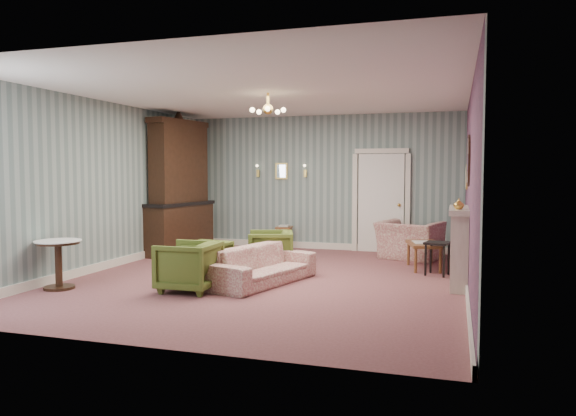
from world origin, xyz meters
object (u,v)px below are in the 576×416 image
(olive_chair_c, at_px, (270,248))
(side_table_black, at_px, (437,259))
(dresser, at_px, (179,183))
(pedestal_table, at_px, (59,264))
(wingback_chair, at_px, (410,234))
(coffee_table, at_px, (424,256))
(fireplace, at_px, (459,246))
(olive_chair_a, at_px, (189,264))
(sofa_chintz, at_px, (262,259))
(olive_chair_b, at_px, (205,258))

(olive_chair_c, bearing_deg, side_table_black, 79.36)
(olive_chair_c, height_order, side_table_black, olive_chair_c)
(dresser, distance_m, pedestal_table, 3.74)
(wingback_chair, xyz_separation_m, coffee_table, (0.32, -1.07, -0.25))
(fireplace, relative_size, coffee_table, 1.53)
(pedestal_table, bearing_deg, olive_chair_a, 12.61)
(wingback_chair, distance_m, dresser, 4.76)
(olive_chair_c, relative_size, pedestal_table, 1.07)
(olive_chair_c, relative_size, wingback_chair, 0.68)
(wingback_chair, xyz_separation_m, side_table_black, (0.56, -1.63, -0.21))
(olive_chair_c, bearing_deg, pedestal_table, -65.22)
(dresser, bearing_deg, olive_chair_a, -50.90)
(sofa_chintz, height_order, pedestal_table, sofa_chintz)
(olive_chair_a, height_order, coffee_table, olive_chair_a)
(olive_chair_a, xyz_separation_m, coffee_table, (3.08, 2.78, -0.16))
(olive_chair_c, distance_m, sofa_chintz, 1.08)
(olive_chair_a, distance_m, wingback_chair, 4.73)
(olive_chair_b, xyz_separation_m, fireplace, (3.79, 0.73, 0.24))
(wingback_chair, bearing_deg, coffee_table, 125.19)
(sofa_chintz, xyz_separation_m, wingback_chair, (1.94, 3.05, 0.11))
(olive_chair_a, distance_m, fireplace, 3.97)
(olive_chair_a, xyz_separation_m, fireplace, (3.65, 1.55, 0.19))
(dresser, distance_m, side_table_black, 5.39)
(sofa_chintz, distance_m, side_table_black, 2.88)
(olive_chair_a, distance_m, pedestal_table, 1.91)
(olive_chair_b, distance_m, side_table_black, 3.73)
(olive_chair_b, relative_size, side_table_black, 1.22)
(olive_chair_b, relative_size, dresser, 0.23)
(dresser, bearing_deg, side_table_black, -1.64)
(wingback_chair, bearing_deg, dresser, 26.77)
(wingback_chair, height_order, dresser, dresser)
(olive_chair_c, bearing_deg, fireplace, 66.08)
(dresser, relative_size, fireplace, 2.07)
(fireplace, bearing_deg, sofa_chintz, -165.18)
(coffee_table, distance_m, side_table_black, 0.61)
(olive_chair_b, xyz_separation_m, dresser, (-1.72, 2.34, 1.12))
(olive_chair_a, bearing_deg, wingback_chair, 143.64)
(olive_chair_c, xyz_separation_m, dresser, (-2.44, 1.30, 1.07))
(sofa_chintz, bearing_deg, side_table_black, -44.15)
(wingback_chair, distance_m, coffee_table, 1.14)
(sofa_chintz, relative_size, pedestal_table, 2.72)
(olive_chair_a, distance_m, coffee_table, 4.15)
(olive_chair_a, xyz_separation_m, wingback_chair, (2.75, 3.85, 0.10))
(olive_chair_c, bearing_deg, olive_chair_b, -53.00)
(olive_chair_b, xyz_separation_m, pedestal_table, (-1.72, -1.24, 0.02))
(olive_chair_a, height_order, fireplace, fireplace)
(olive_chair_c, distance_m, pedestal_table, 3.34)
(olive_chair_c, height_order, pedestal_table, olive_chair_c)
(olive_chair_b, height_order, side_table_black, olive_chair_b)
(coffee_table, relative_size, side_table_black, 1.66)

